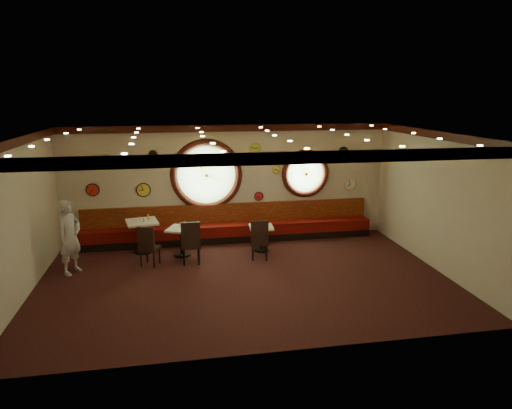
{
  "coord_description": "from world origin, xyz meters",
  "views": [
    {
      "loc": [
        -1.42,
        -9.37,
        4.03
      ],
      "look_at": [
        0.39,
        0.8,
        1.5
      ],
      "focal_mm": 32.0,
      "sensor_mm": 36.0,
      "label": 1
    }
  ],
  "objects_px": {
    "condiment_a_pepper": "(143,220)",
    "condiment_c_bottle": "(265,223)",
    "table_b": "(182,238)",
    "condiment_a_salt": "(139,218)",
    "chair_c": "(260,237)",
    "condiment_b_bottle": "(185,224)",
    "chair_a": "(148,244)",
    "table_c": "(261,235)",
    "waiter": "(70,237)",
    "chair_b": "(191,240)",
    "condiment_c_salt": "(259,224)",
    "condiment_a_bottle": "(148,217)",
    "table_a": "(143,233)",
    "condiment_b_pepper": "(183,227)",
    "condiment_b_salt": "(180,225)",
    "condiment_c_pepper": "(263,225)"
  },
  "relations": [
    {
      "from": "chair_a",
      "to": "waiter",
      "type": "height_order",
      "value": "waiter"
    },
    {
      "from": "condiment_a_bottle",
      "to": "condiment_b_salt",
      "type": "bearing_deg",
      "value": -27.36
    },
    {
      "from": "condiment_a_pepper",
      "to": "waiter",
      "type": "relative_size",
      "value": 0.06
    },
    {
      "from": "condiment_c_salt",
      "to": "condiment_a_bottle",
      "type": "xyz_separation_m",
      "value": [
        -2.82,
        0.46,
        0.21
      ]
    },
    {
      "from": "condiment_b_pepper",
      "to": "condiment_b_salt",
      "type": "bearing_deg",
      "value": 113.49
    },
    {
      "from": "table_c",
      "to": "chair_b",
      "type": "height_order",
      "value": "chair_b"
    },
    {
      "from": "condiment_c_bottle",
      "to": "chair_b",
      "type": "bearing_deg",
      "value": -160.62
    },
    {
      "from": "chair_c",
      "to": "condiment_c_salt",
      "type": "bearing_deg",
      "value": 91.23
    },
    {
      "from": "condiment_c_salt",
      "to": "condiment_c_pepper",
      "type": "xyz_separation_m",
      "value": [
        0.1,
        -0.08,
        0.01
      ]
    },
    {
      "from": "chair_c",
      "to": "condiment_c_bottle",
      "type": "xyz_separation_m",
      "value": [
        0.26,
        0.66,
        0.16
      ]
    },
    {
      "from": "condiment_b_salt",
      "to": "table_c",
      "type": "bearing_deg",
      "value": -2.07
    },
    {
      "from": "table_c",
      "to": "chair_b",
      "type": "relative_size",
      "value": 0.99
    },
    {
      "from": "table_c",
      "to": "condiment_b_bottle",
      "type": "relative_size",
      "value": 4.03
    },
    {
      "from": "table_b",
      "to": "condiment_a_bottle",
      "type": "relative_size",
      "value": 5.28
    },
    {
      "from": "waiter",
      "to": "chair_c",
      "type": "bearing_deg",
      "value": -58.25
    },
    {
      "from": "table_b",
      "to": "chair_b",
      "type": "xyz_separation_m",
      "value": [
        0.2,
        -0.65,
        0.16
      ]
    },
    {
      "from": "table_c",
      "to": "condiment_a_pepper",
      "type": "xyz_separation_m",
      "value": [
        -2.99,
        0.34,
        0.47
      ]
    },
    {
      "from": "condiment_a_salt",
      "to": "chair_c",
      "type": "bearing_deg",
      "value": -22.09
    },
    {
      "from": "table_a",
      "to": "chair_c",
      "type": "height_order",
      "value": "chair_c"
    },
    {
      "from": "table_b",
      "to": "condiment_b_salt",
      "type": "bearing_deg",
      "value": 115.78
    },
    {
      "from": "condiment_b_bottle",
      "to": "table_b",
      "type": "bearing_deg",
      "value": -152.96
    },
    {
      "from": "table_b",
      "to": "condiment_a_salt",
      "type": "distance_m",
      "value": 1.27
    },
    {
      "from": "chair_b",
      "to": "condiment_b_bottle",
      "type": "xyz_separation_m",
      "value": [
        -0.11,
        0.69,
        0.19
      ]
    },
    {
      "from": "condiment_b_salt",
      "to": "condiment_a_salt",
      "type": "bearing_deg",
      "value": 154.95
    },
    {
      "from": "chair_c",
      "to": "table_c",
      "type": "bearing_deg",
      "value": 86.3
    },
    {
      "from": "chair_a",
      "to": "condiment_c_pepper",
      "type": "xyz_separation_m",
      "value": [
        2.89,
        0.55,
        0.15
      ]
    },
    {
      "from": "condiment_a_salt",
      "to": "chair_b",
      "type": "bearing_deg",
      "value": -43.88
    },
    {
      "from": "chair_c",
      "to": "condiment_c_pepper",
      "type": "height_order",
      "value": "chair_c"
    },
    {
      "from": "chair_c",
      "to": "waiter",
      "type": "relative_size",
      "value": 0.37
    },
    {
      "from": "condiment_a_pepper",
      "to": "condiment_a_bottle",
      "type": "distance_m",
      "value": 0.19
    },
    {
      "from": "condiment_a_pepper",
      "to": "condiment_c_bottle",
      "type": "height_order",
      "value": "condiment_a_pepper"
    },
    {
      "from": "condiment_a_salt",
      "to": "condiment_a_pepper",
      "type": "bearing_deg",
      "value": -63.01
    },
    {
      "from": "condiment_b_pepper",
      "to": "condiment_c_bottle",
      "type": "distance_m",
      "value": 2.11
    },
    {
      "from": "condiment_b_salt",
      "to": "waiter",
      "type": "xyz_separation_m",
      "value": [
        -2.47,
        -0.8,
        0.08
      ]
    },
    {
      "from": "table_c",
      "to": "chair_a",
      "type": "distance_m",
      "value": 2.92
    },
    {
      "from": "table_b",
      "to": "table_c",
      "type": "relative_size",
      "value": 1.31
    },
    {
      "from": "chair_a",
      "to": "condiment_b_pepper",
      "type": "relative_size",
      "value": 6.51
    },
    {
      "from": "chair_c",
      "to": "condiment_c_pepper",
      "type": "bearing_deg",
      "value": 80.78
    },
    {
      "from": "condiment_b_pepper",
      "to": "condiment_c_bottle",
      "type": "xyz_separation_m",
      "value": [
        2.11,
        0.12,
        -0.03
      ]
    },
    {
      "from": "condiment_c_pepper",
      "to": "condiment_a_bottle",
      "type": "distance_m",
      "value": 2.98
    },
    {
      "from": "chair_c",
      "to": "condiment_b_pepper",
      "type": "bearing_deg",
      "value": 174.22
    },
    {
      "from": "condiment_a_salt",
      "to": "waiter",
      "type": "bearing_deg",
      "value": -138.71
    },
    {
      "from": "condiment_b_salt",
      "to": "condiment_c_pepper",
      "type": "distance_m",
      "value": 2.14
    },
    {
      "from": "chair_c",
      "to": "condiment_b_bottle",
      "type": "bearing_deg",
      "value": 169.91
    },
    {
      "from": "condiment_a_bottle",
      "to": "condiment_b_bottle",
      "type": "xyz_separation_m",
      "value": [
        0.92,
        -0.45,
        -0.11
      ]
    },
    {
      "from": "table_c",
      "to": "chair_c",
      "type": "bearing_deg",
      "value": -104.32
    },
    {
      "from": "table_b",
      "to": "condiment_b_pepper",
      "type": "bearing_deg",
      "value": -69.02
    },
    {
      "from": "chair_a",
      "to": "condiment_a_pepper",
      "type": "height_order",
      "value": "chair_a"
    },
    {
      "from": "table_a",
      "to": "condiment_a_bottle",
      "type": "distance_m",
      "value": 0.43
    },
    {
      "from": "condiment_c_salt",
      "to": "condiment_a_bottle",
      "type": "distance_m",
      "value": 2.87
    }
  ]
}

